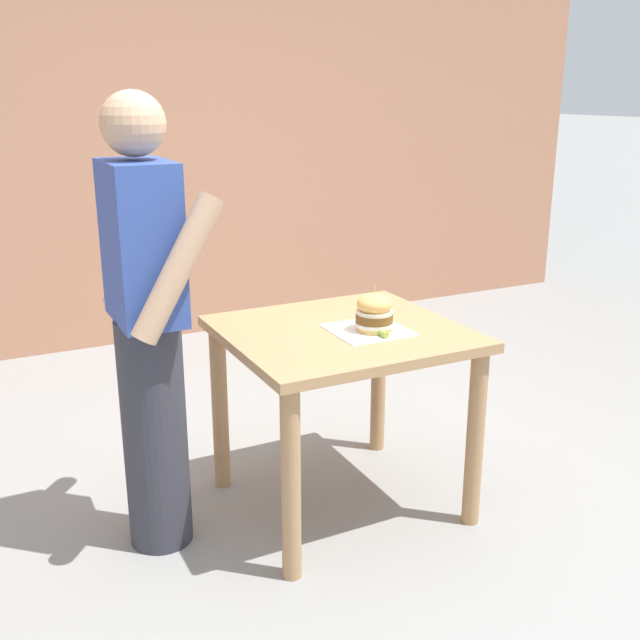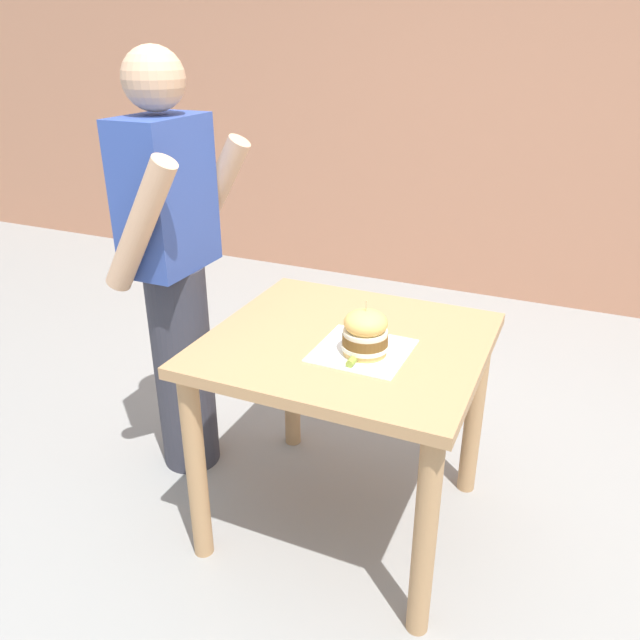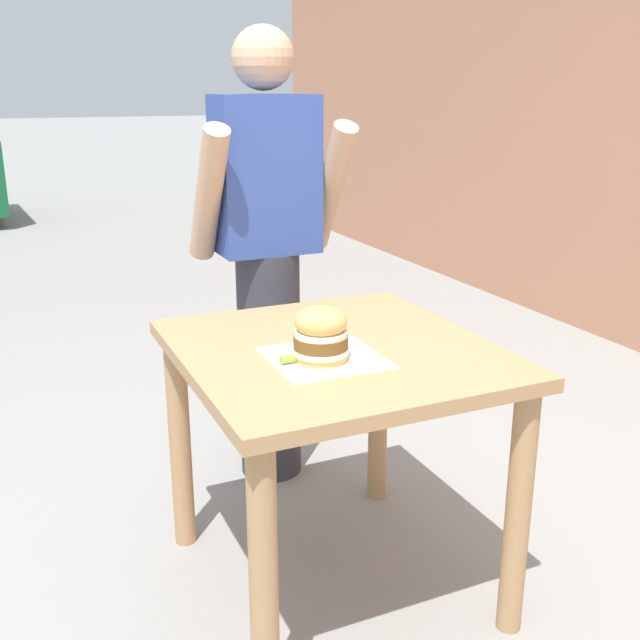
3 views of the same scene
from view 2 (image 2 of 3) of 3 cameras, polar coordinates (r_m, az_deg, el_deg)
The scene contains 7 objects.
ground_plane at distance 2.56m, azimuth 2.15°, elevation -17.54°, with size 80.00×80.00×0.00m, color gray.
patio_table at distance 2.18m, azimuth 2.41°, elevation -5.05°, with size 0.86×0.92×0.78m.
serving_paper at distance 2.03m, azimuth 3.90°, elevation -2.80°, with size 0.29×0.29×0.00m, color white.
sandwich at distance 1.98m, azimuth 4.17°, elevation -1.17°, with size 0.15×0.15×0.18m.
pickle_spear at distance 1.95m, azimuth 3.12°, elevation -3.52°, with size 0.02×0.02×0.09m, color #8EA83D.
diner_across_table at distance 2.48m, azimuth -13.17°, elevation 4.40°, with size 0.55×0.35×1.69m.
parked_car_mid_block at distance 12.45m, azimuth -23.62°, elevation 18.15°, with size 4.34×2.14×1.60m.
Camera 2 is at (-1.77, -0.68, 1.72)m, focal length 35.00 mm.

